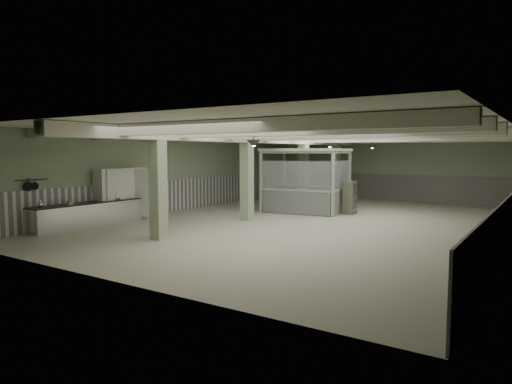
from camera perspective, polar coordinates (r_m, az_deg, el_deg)
The scene contains 34 objects.
floor at distance 18.49m, azimuth 7.04°, elevation -3.71°, with size 20.00×20.00×0.00m, color beige.
ceiling at distance 18.30m, azimuth 7.16°, elevation 7.50°, with size 14.00×20.00×0.02m, color white.
wall_back at distance 27.62m, azimuth 16.34°, elevation 2.77°, with size 14.00×0.02×3.60m, color #9EAF8C.
wall_front at distance 10.36m, azimuth -18.22°, elevation -0.79°, with size 14.00×0.02×3.60m, color #9EAF8C.
wall_left at distance 22.30m, azimuth -9.25°, elevation 2.40°, with size 0.02×20.00×3.60m, color #9EAF8C.
wainscot_left at distance 22.36m, azimuth -9.17°, elevation -0.29°, with size 0.05×19.90×1.50m, color white.
wainscot_right at distance 16.56m, azimuth 29.27°, elevation -2.73°, with size 0.05×19.90×1.50m, color white.
wainscot_back at distance 27.66m, azimuth 16.27°, elevation 0.59°, with size 13.90×0.05×1.50m, color white.
girder at distance 19.52m, azimuth 0.52°, elevation 6.74°, with size 0.45×19.90×0.40m, color silver.
beam_a at distance 12.04m, azimuth -9.00°, elevation 7.90°, with size 13.90×0.35×0.32m, color silver.
beam_b at distance 13.99m, azimuth -2.02°, elevation 7.56°, with size 13.90×0.35×0.32m, color silver.
beam_c at distance 16.09m, azimuth 3.19°, elevation 7.23°, with size 13.90×0.35×0.32m, color silver.
beam_d at distance 18.29m, azimuth 7.16°, elevation 6.94°, with size 13.90×0.35×0.32m, color silver.
beam_e at distance 20.56m, azimuth 10.26°, elevation 6.69°, with size 13.90×0.35×0.32m, color silver.
beam_f at distance 22.88m, azimuth 12.74°, elevation 6.47°, with size 13.90×0.35×0.32m, color silver.
beam_g at distance 25.23m, azimuth 14.76°, elevation 6.29°, with size 13.90×0.35×0.32m, color silver.
column_a at distance 14.87m, azimuth -12.14°, elevation 1.06°, with size 0.42×0.42×3.60m, color #A3B591.
column_b at distance 18.71m, azimuth -1.15°, elevation 1.97°, with size 0.42×0.42×3.60m, color #A3B591.
column_c at distance 23.00m, azimuth 5.93°, elevation 2.52°, with size 0.42×0.42×3.60m, color #A3B591.
column_d at distance 26.61m, azimuth 9.91°, elevation 2.82°, with size 0.42×0.42×3.60m, color #A3B591.
hook_rail at distance 17.43m, azimuth -26.25°, elevation 1.38°, with size 0.02×0.02×1.20m, color black.
pendant_front at distance 13.69m, azimuth -0.30°, elevation 6.07°, with size 0.44×0.44×0.22m, color #2B392C.
pendant_mid at distance 18.52m, azimuth 9.23°, elevation 5.74°, with size 0.44×0.44×0.22m, color #2B392C.
pendant_back at distance 23.17m, azimuth 14.32°, elevation 5.50°, with size 0.44×0.44×0.22m, color #2B392C.
prep_counter at distance 18.31m, azimuth -20.13°, elevation -2.62°, with size 0.81×4.63×0.91m.
pitcher_near at distance 18.78m, azimuth -18.22°, elevation -0.62°, with size 0.18×0.21×0.26m, color silver, non-canonical shape.
pitcher_far at distance 17.11m, azimuth -25.37°, elevation -1.36°, with size 0.19×0.22×0.28m, color silver, non-canonical shape.
veg_colander at distance 18.90m, azimuth -17.16°, elevation -0.69°, with size 0.39×0.39×0.18m, color #3B3C40, non-canonical shape.
orange_bowl at distance 17.65m, azimuth -22.25°, elevation -1.38°, with size 0.25×0.25×0.09m, color #B2B2B7.
skillet_near at distance 17.32m, azimuth -26.59°, elevation 0.62°, with size 0.32×0.32×0.04m, color black.
skillet_far at distance 17.44m, azimuth -25.93°, elevation 0.67°, with size 0.27×0.27×0.04m, color black.
walkin_cooler at distance 19.32m, azimuth -16.44°, elevation -0.38°, with size 1.10×2.28×2.09m.
guard_booth at distance 21.63m, azimuth 6.34°, elevation 2.77°, with size 4.03×3.54×2.95m.
filing_cabinet at distance 20.99m, azimuth 11.65°, elevation -0.69°, with size 0.48×0.69×1.49m, color #606050.
Camera 1 is at (8.09, -16.39, 2.81)m, focal length 32.00 mm.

